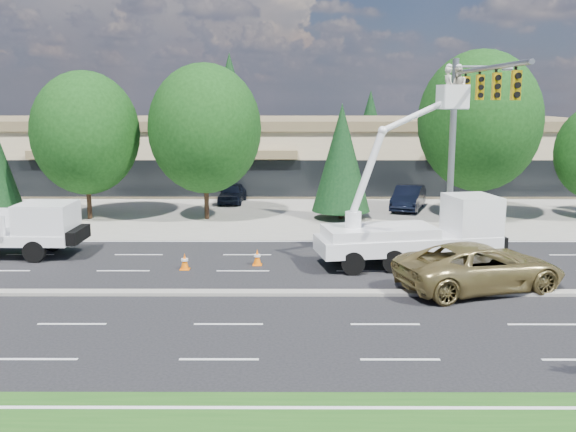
{
  "coord_description": "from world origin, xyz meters",
  "views": [
    {
      "loc": [
        1.95,
        -22.65,
        7.1
      ],
      "look_at": [
        1.88,
        2.87,
        2.4
      ],
      "focal_mm": 40.0,
      "sensor_mm": 36.0,
      "label": 1
    }
  ],
  "objects_px": {
    "signal_mast": "(466,121)",
    "bucket_truck": "(422,224)",
    "utility_pickup": "(14,234)",
    "minivan": "(480,267)"
  },
  "relations": [
    {
      "from": "signal_mast",
      "to": "minivan",
      "type": "relative_size",
      "value": 1.59
    },
    {
      "from": "signal_mast",
      "to": "utility_pickup",
      "type": "distance_m",
      "value": 21.25
    },
    {
      "from": "minivan",
      "to": "bucket_truck",
      "type": "bearing_deg",
      "value": 4.04
    },
    {
      "from": "minivan",
      "to": "utility_pickup",
      "type": "bearing_deg",
      "value": 58.03
    },
    {
      "from": "utility_pickup",
      "to": "bucket_truck",
      "type": "distance_m",
      "value": 18.28
    },
    {
      "from": "signal_mast",
      "to": "bucket_truck",
      "type": "xyz_separation_m",
      "value": [
        -2.39,
        -2.72,
        -4.25
      ]
    },
    {
      "from": "signal_mast",
      "to": "minivan",
      "type": "distance_m",
      "value": 8.32
    },
    {
      "from": "utility_pickup",
      "to": "minivan",
      "type": "height_order",
      "value": "utility_pickup"
    },
    {
      "from": "utility_pickup",
      "to": "minivan",
      "type": "xyz_separation_m",
      "value": [
        19.66,
        -5.15,
        -0.13
      ]
    },
    {
      "from": "utility_pickup",
      "to": "minivan",
      "type": "distance_m",
      "value": 20.33
    }
  ]
}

